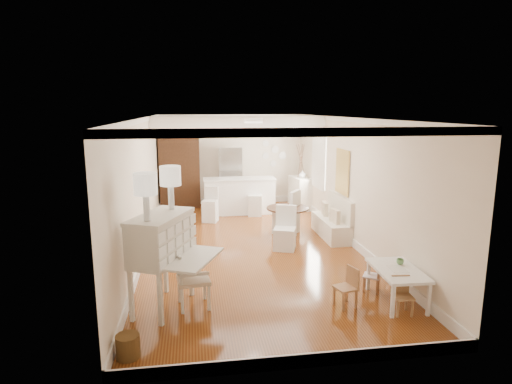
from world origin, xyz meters
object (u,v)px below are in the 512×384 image
object	(u,v)px
dining_table	(287,221)
bar_stool_right	(255,199)
kids_table	(397,285)
secretary_bureau	(162,262)
breakfast_counter	(239,196)
slip_chair_far	(286,212)
pantry_cabinet	(180,170)
sideboard	(300,193)
kids_chair_b	(372,275)
gustavian_armchair	(193,279)
wicker_basket	(128,346)
bar_stool_left	(210,205)
kids_chair_a	(345,287)
slip_chair_near	(285,228)
kids_chair_c	(403,296)
fridge	(242,177)

from	to	relation	value
dining_table	bar_stool_right	size ratio (longest dim) A/B	1.05
kids_table	bar_stool_right	xyz separation A→B (m)	(-1.40, 5.79, 0.20)
secretary_bureau	bar_stool_right	distance (m)	5.87
breakfast_counter	slip_chair_far	bearing A→B (deg)	-66.81
pantry_cabinet	breakfast_counter	bearing A→B (deg)	-32.43
sideboard	kids_chair_b	bearing A→B (deg)	-99.85
secretary_bureau	slip_chair_far	xyz separation A→B (m)	(2.71, 3.63, -0.20)
secretary_bureau	kids_table	distance (m)	3.65
dining_table	breakfast_counter	bearing A→B (deg)	110.98
slip_chair_far	gustavian_armchair	bearing A→B (deg)	4.48
gustavian_armchair	wicker_basket	xyz separation A→B (m)	(-0.81, -1.27, -0.30)
slip_chair_far	bar_stool_left	bearing A→B (deg)	-90.29
dining_table	slip_chair_far	bearing A→B (deg)	84.27
secretary_bureau	wicker_basket	size ratio (longest dim) A/B	5.04
dining_table	bar_stool_left	world-z (taller)	bar_stool_left
kids_chair_a	slip_chair_near	size ratio (longest dim) A/B	0.67
secretary_bureau	gustavian_armchair	bearing A→B (deg)	21.43
breakfast_counter	pantry_cabinet	bearing A→B (deg)	147.57
kids_chair_b	sideboard	bearing A→B (deg)	-151.76
kids_chair_b	slip_chair_near	bearing A→B (deg)	-126.11
kids_table	kids_chair_c	size ratio (longest dim) A/B	1.92
kids_chair_a	bar_stool_left	world-z (taller)	bar_stool_left
kids_chair_b	fridge	world-z (taller)	fridge
bar_stool_right	gustavian_armchair	bearing A→B (deg)	-101.41
breakfast_counter	kids_table	bearing A→B (deg)	-73.58
bar_stool_right	dining_table	bearing A→B (deg)	-69.90
dining_table	sideboard	world-z (taller)	sideboard
kids_table	slip_chair_far	distance (m)	4.08
gustavian_armchair	kids_chair_b	size ratio (longest dim) A/B	1.61
secretary_bureau	kids_chair_c	distance (m)	3.61
wicker_basket	kids_chair_a	xyz separation A→B (m)	(3.10, 0.92, 0.17)
slip_chair_far	breakfast_counter	xyz separation A→B (m)	(-0.91, 2.13, -0.02)
bar_stool_right	fridge	world-z (taller)	fridge
wicker_basket	kids_chair_b	bearing A→B (deg)	20.48
bar_stool_right	kids_chair_a	bearing A→B (deg)	-78.26
breakfast_counter	sideboard	xyz separation A→B (m)	(1.90, 0.37, -0.04)
kids_chair_b	breakfast_counter	bearing A→B (deg)	-133.14
kids_chair_c	bar_stool_left	bearing A→B (deg)	119.44
kids_chair_a	breakfast_counter	xyz separation A→B (m)	(-0.95, 6.13, 0.20)
kids_chair_b	kids_table	bearing A→B (deg)	57.46
kids_table	pantry_cabinet	xyz separation A→B (m)	(-3.50, 7.19, 0.88)
fridge	sideboard	xyz separation A→B (m)	(1.70, -0.68, -0.43)
breakfast_counter	bar_stool_right	distance (m)	0.52
secretary_bureau	kids_chair_b	distance (m)	3.41
dining_table	bar_stool_right	xyz separation A→B (m)	(-0.49, 2.01, 0.13)
slip_chair_near	bar_stool_right	bearing A→B (deg)	113.52
slip_chair_near	wicker_basket	bearing A→B (deg)	-107.09
slip_chair_far	pantry_cabinet	size ratio (longest dim) A/B	0.46
gustavian_armchair	kids_chair_c	xyz separation A→B (m)	(3.05, -0.71, -0.16)
breakfast_counter	sideboard	distance (m)	1.94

